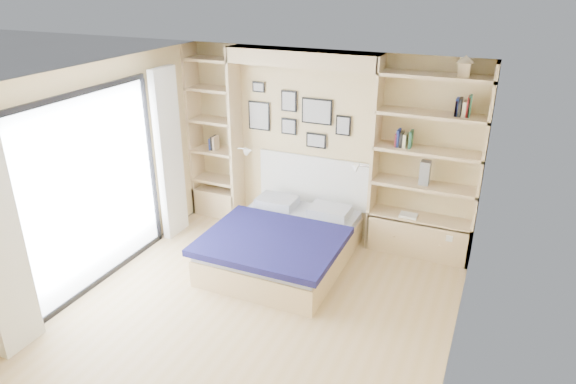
% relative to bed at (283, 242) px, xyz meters
% --- Properties ---
extents(ground, '(4.50, 4.50, 0.00)m').
position_rel_bed_xyz_m(ground, '(0.17, -1.18, -0.27)').
color(ground, tan).
rests_on(ground, ground).
extents(room_shell, '(4.50, 4.50, 4.50)m').
position_rel_bed_xyz_m(room_shell, '(-0.21, 0.34, 0.81)').
color(room_shell, '#CDB47D').
rests_on(room_shell, ground).
extents(bed, '(1.62, 2.06, 1.07)m').
position_rel_bed_xyz_m(bed, '(0.00, 0.00, 0.00)').
color(bed, '#CDB682').
rests_on(bed, ground).
extents(photo_gallery, '(1.48, 0.02, 0.82)m').
position_rel_bed_xyz_m(photo_gallery, '(-0.28, 1.04, 1.34)').
color(photo_gallery, black).
rests_on(photo_gallery, ground).
extents(reading_lamps, '(1.92, 0.12, 0.15)m').
position_rel_bed_xyz_m(reading_lamps, '(-0.13, 0.82, 0.84)').
color(reading_lamps, silver).
rests_on(reading_lamps, ground).
extents(shelf_decor, '(3.47, 0.23, 2.03)m').
position_rel_bed_xyz_m(shelf_decor, '(1.28, 0.88, 1.43)').
color(shelf_decor, maroon).
rests_on(shelf_decor, ground).
extents(deck, '(3.20, 4.00, 0.05)m').
position_rel_bed_xyz_m(deck, '(-3.43, -1.18, -0.27)').
color(deck, brown).
rests_on(deck, ground).
extents(deck_chair, '(0.66, 0.95, 0.89)m').
position_rel_bed_xyz_m(deck_chair, '(-2.77, -0.46, 0.16)').
color(deck_chair, tan).
rests_on(deck_chair, ground).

